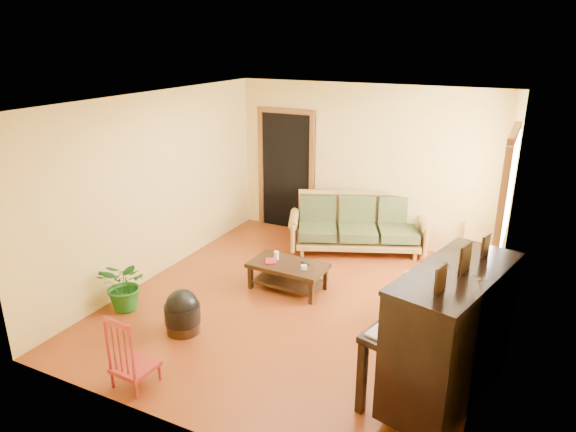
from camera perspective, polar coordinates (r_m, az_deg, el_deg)
The scene contains 16 objects.
floor at distance 6.78m, azimuth 1.45°, elevation -9.68°, with size 5.00×5.00×0.00m, color #5D240C.
doorway at distance 9.08m, azimuth -0.21°, elevation 4.92°, with size 1.08×0.16×2.05m, color black.
window at distance 6.93m, azimuth 23.20°, elevation 2.80°, with size 0.12×1.36×1.46m, color white.
sofa at distance 8.24m, azimuth 7.75°, elevation -0.94°, with size 2.12×0.89×0.91m, color olive.
coffee_table at distance 7.05m, azimuth -0.01°, elevation -6.71°, with size 1.04×0.57×0.38m, color black.
armchair at distance 6.72m, azimuth 17.07°, elevation -6.61°, with size 0.84×0.89×0.89m, color olive.
piano at distance 5.05m, azimuth 17.50°, elevation -12.80°, with size 0.91×1.54×1.36m, color black.
footstool at distance 6.22m, azimuth -11.63°, elevation -10.86°, with size 0.42×0.42×0.40m, color black.
red_chair at distance 5.39m, azimuth -16.83°, elevation -13.99°, with size 0.37×0.41×0.80m, color maroon.
leaning_frame at distance 8.31m, azimuth 20.55°, elevation -2.80°, with size 0.49×0.11×0.66m, color #B7973D.
ceramic_crock at distance 8.26m, azimuth 19.27°, elevation -4.42°, with size 0.18×0.18×0.23m, color #325297.
potted_plant at distance 6.80m, azimuth -17.58°, elevation -7.32°, with size 0.61×0.53×0.68m, color #1B5819.
book at distance 7.03m, azimuth -2.53°, elevation -5.04°, with size 0.15×0.20×0.02m, color maroon.
candle at distance 7.09m, azimuth -1.29°, elevation -4.39°, with size 0.07×0.07×0.11m, color white.
glass_jar at distance 6.81m, azimuth 1.79°, elevation -5.71°, with size 0.08×0.08×0.05m, color white.
remote at distance 6.96m, azimuth 1.94°, elevation -5.31°, with size 0.16×0.04×0.02m, color black.
Camera 1 is at (2.47, -5.39, 3.29)m, focal length 32.00 mm.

